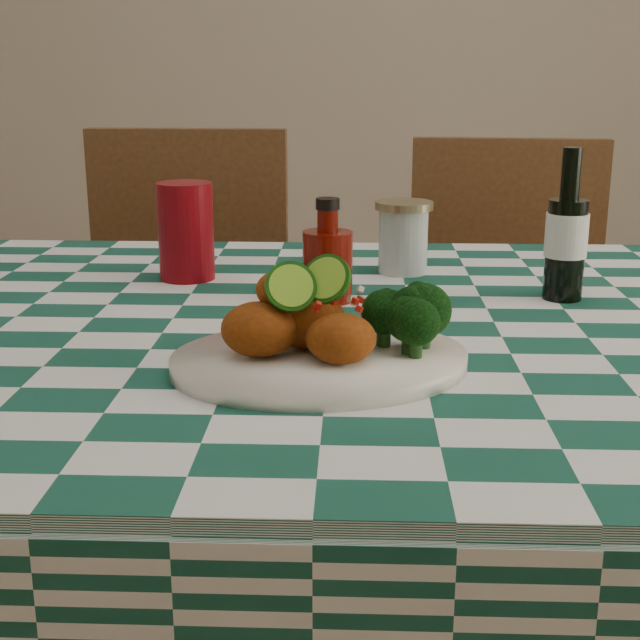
# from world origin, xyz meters

# --- Properties ---
(dining_table) EXTENTS (1.66, 1.06, 0.79)m
(dining_table) POSITION_xyz_m (0.00, 0.00, 0.39)
(dining_table) COLOR #174E3E
(dining_table) RESTS_ON ground
(plate) EXTENTS (0.36, 0.31, 0.02)m
(plate) POSITION_xyz_m (-0.01, -0.19, 0.80)
(plate) COLOR white
(plate) RESTS_ON dining_table
(fried_chicken_pile) EXTENTS (0.15, 0.11, 0.10)m
(fried_chicken_pile) POSITION_xyz_m (-0.02, -0.19, 0.85)
(fried_chicken_pile) COLOR #903B0D
(fried_chicken_pile) RESTS_ON plate
(broccoli_side) EXTENTS (0.09, 0.09, 0.07)m
(broccoli_side) POSITION_xyz_m (0.08, -0.18, 0.84)
(broccoli_side) COLOR black
(broccoli_side) RESTS_ON plate
(red_tumbler) EXTENTS (0.09, 0.09, 0.15)m
(red_tumbler) POSITION_xyz_m (-0.23, 0.22, 0.86)
(red_tumbler) COLOR maroon
(red_tumbler) RESTS_ON dining_table
(ketchup_bottle) EXTENTS (0.08, 0.08, 0.14)m
(ketchup_bottle) POSITION_xyz_m (-0.01, 0.10, 0.86)
(ketchup_bottle) COLOR #600C04
(ketchup_bottle) RESTS_ON dining_table
(mason_jar) EXTENTS (0.11, 0.11, 0.11)m
(mason_jar) POSITION_xyz_m (0.10, 0.28, 0.84)
(mason_jar) COLOR #B2BCBA
(mason_jar) RESTS_ON dining_table
(beer_bottle) EXTENTS (0.06, 0.06, 0.21)m
(beer_bottle) POSITION_xyz_m (0.32, 0.12, 0.89)
(beer_bottle) COLOR black
(beer_bottle) RESTS_ON dining_table
(wooden_chair_left) EXTENTS (0.45, 0.47, 0.97)m
(wooden_chair_left) POSITION_xyz_m (-0.35, 0.67, 0.48)
(wooden_chair_left) COLOR #472814
(wooden_chair_left) RESTS_ON ground
(wooden_chair_right) EXTENTS (0.47, 0.49, 0.95)m
(wooden_chair_right) POSITION_xyz_m (0.35, 0.72, 0.47)
(wooden_chair_right) COLOR #472814
(wooden_chair_right) RESTS_ON ground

